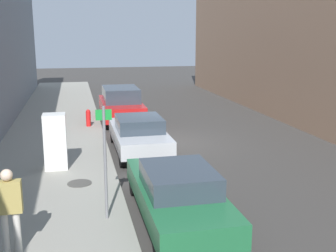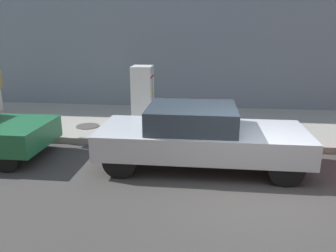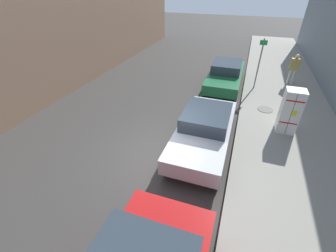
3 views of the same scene
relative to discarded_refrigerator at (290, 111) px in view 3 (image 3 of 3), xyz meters
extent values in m
plane|color=#383533|center=(4.21, 2.95, -1.06)|extent=(80.00, 80.00, 0.00)
cube|color=gray|center=(-0.24, 2.95, -0.98)|extent=(4.15, 44.00, 0.17)
cube|color=white|center=(0.00, 0.00, 0.00)|extent=(0.70, 0.62, 1.78)
cube|color=black|center=(0.00, 0.31, 0.00)|extent=(0.01, 0.01, 1.69)
cube|color=yellow|center=(-0.09, 0.31, 0.10)|extent=(0.16, 0.01, 0.22)
cube|color=red|center=(0.00, 0.31, 0.57)|extent=(0.63, 0.01, 0.05)
cube|color=red|center=(0.00, 0.31, -0.36)|extent=(0.63, 0.01, 0.05)
cylinder|color=#47443F|center=(0.69, -1.61, -0.88)|extent=(0.70, 0.70, 0.02)
cylinder|color=slate|center=(1.29, -4.13, 0.45)|extent=(0.07, 0.07, 2.68)
cube|color=#198C33|center=(1.29, -4.11, 1.59)|extent=(0.36, 0.02, 0.24)
cylinder|color=beige|center=(-0.77, -5.34, -0.46)|extent=(0.14, 0.14, 0.86)
cylinder|color=beige|center=(-0.55, -5.34, -0.46)|extent=(0.14, 0.14, 0.86)
cube|color=#A8934C|center=(-0.66, -5.34, 0.29)|extent=(0.50, 0.22, 0.65)
sphere|color=beige|center=(-0.66, -5.34, 0.73)|extent=(0.23, 0.23, 0.23)
cube|color=#1E6038|center=(2.95, -4.19, -0.46)|extent=(1.79, 4.79, 0.55)
cube|color=#2D3842|center=(2.95, -4.43, 0.07)|extent=(1.58, 2.01, 0.50)
cylinder|color=black|center=(2.19, -2.37, -0.73)|extent=(0.22, 0.65, 0.65)
cylinder|color=black|center=(3.72, -2.37, -0.73)|extent=(0.22, 0.65, 0.65)
cylinder|color=black|center=(2.19, -6.01, -0.73)|extent=(0.22, 0.65, 0.65)
cylinder|color=black|center=(3.72, -6.01, -0.73)|extent=(0.22, 0.65, 0.65)
cube|color=silver|center=(2.95, 1.89, -0.43)|extent=(1.85, 4.61, 0.55)
cube|color=#2D3842|center=(2.95, 1.66, 0.10)|extent=(1.62, 1.93, 0.50)
cylinder|color=black|center=(2.16, 3.59, -0.70)|extent=(0.22, 0.72, 0.72)
cylinder|color=black|center=(3.75, 3.59, -0.70)|extent=(0.22, 0.72, 0.72)
cylinder|color=black|center=(2.16, 0.20, -0.70)|extent=(0.22, 0.72, 0.72)
cylinder|color=black|center=(3.75, 0.20, -0.70)|extent=(0.22, 0.72, 0.72)
cylinder|color=black|center=(2.11, 6.04, -0.72)|extent=(0.22, 0.68, 0.68)
cylinder|color=black|center=(3.80, 6.04, -0.72)|extent=(0.22, 0.68, 0.68)
camera|label=1|loc=(0.69, -13.42, 3.37)|focal=45.00mm
camera|label=2|loc=(9.98, 1.91, 1.97)|focal=35.00mm
camera|label=3|loc=(1.96, 8.73, 4.28)|focal=24.00mm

